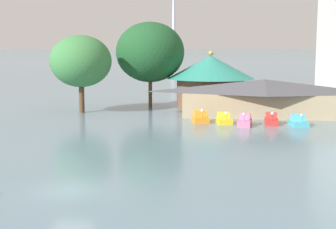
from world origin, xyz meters
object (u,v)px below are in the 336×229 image
Objects in this scene: shoreline_tree_tall_left at (81,61)px; shoreline_tree_mid at (150,52)px; boathouse at (264,97)px; pedal_boat_red at (271,120)px; pedal_boat_yellow at (224,119)px; pedal_boat_orange at (200,118)px; distant_broadcast_tower at (174,0)px; pedal_boat_cyan at (298,121)px; green_roof_pavilion at (211,79)px; pedal_boat_pink at (245,121)px.

shoreline_tree_tall_left is 10.48m from shoreline_tree_mid.
pedal_boat_red is at bearing -86.15° from boathouse.
shoreline_tree_tall_left reaches higher than pedal_boat_yellow.
pedal_boat_red reaches higher than pedal_boat_yellow.
pedal_boat_red is 0.27× the size of shoreline_tree_tall_left.
boathouse is 1.78× the size of shoreline_tree_mid.
boathouse is at bearing 113.51° from pedal_boat_orange.
distant_broadcast_tower is (-29.96, 367.00, 40.09)m from shoreline_tree_tall_left.
pedal_boat_orange is 1.18× the size of pedal_boat_cyan.
pedal_boat_red is 380.23m from distant_broadcast_tower.
green_roof_pavilion reaches higher than pedal_boat_orange.
distant_broadcast_tower is at bearing 95.99° from shoreline_tree_mid.
pedal_boat_orange is 0.15× the size of boathouse.
shoreline_tree_tall_left is (-23.48, 6.61, 6.11)m from pedal_boat_red.
green_roof_pavilion reaches higher than boathouse.
pedal_boat_yellow is 0.02× the size of distant_broadcast_tower.
pedal_boat_orange is at bearing -143.22° from boathouse.
pedal_boat_pink is at bearing -65.49° from pedal_boat_red.
distant_broadcast_tower is at bearing 173.69° from pedal_boat_orange.
pedal_boat_pink is 0.15× the size of boathouse.
green_roof_pavilion is (-7.24, 13.55, 3.56)m from pedal_boat_red.
boathouse is 0.17× the size of distant_broadcast_tower.
shoreline_tree_tall_left is at bearing -85.33° from distant_broadcast_tower.
distant_broadcast_tower reaches higher than pedal_boat_pink.
boathouse is at bearing -47.44° from green_roof_pavilion.
shoreline_tree_tall_left is (-15.63, 6.06, 6.08)m from pedal_boat_orange.
shoreline_tree_tall_left is at bearing -115.26° from pedal_boat_cyan.
pedal_boat_pink is 381.08m from distant_broadcast_tower.
shoreline_tree_mid is (-8.41, -0.06, 3.62)m from green_roof_pavilion.
pedal_boat_cyan is (10.67, -1.31, -0.03)m from pedal_boat_orange.
pedal_boat_yellow is 20.47m from shoreline_tree_tall_left.
pedal_boat_orange is 17.83m from shoreline_tree_tall_left.
pedal_boat_yellow is 0.84× the size of pedal_boat_pink.
pedal_boat_red is 15.77m from green_roof_pavilion.
pedal_boat_cyan is 27.99m from shoreline_tree_tall_left.
shoreline_tree_mid is (-7.80, 12.95, 7.15)m from pedal_boat_orange.
distant_broadcast_tower is (-53.03, 367.50, 44.30)m from boathouse.
pedal_boat_red is at bearing -114.81° from pedal_boat_cyan.
pedal_boat_yellow is at bearing -81.46° from green_roof_pavilion.
pedal_boat_red is 0.23× the size of shoreline_tree_mid.
pedal_boat_cyan is at bearing 101.49° from pedal_boat_pink.
pedal_boat_pink is at bearing -20.99° from shoreline_tree_tall_left.
pedal_boat_red is (5.17, 0.21, 0.00)m from pedal_boat_yellow.
shoreline_tree_mid reaches higher than green_roof_pavilion.
pedal_boat_cyan is (2.82, -0.77, -0.00)m from pedal_boat_red.
distant_broadcast_tower reaches higher than pedal_boat_yellow.
pedal_boat_orange is 0.32× the size of shoreline_tree_tall_left.
shoreline_tree_mid is at bearing -179.62° from green_roof_pavilion.
pedal_boat_cyan is at bearing -37.66° from shoreline_tree_mid.
pedal_boat_pink is at bearing -108.84° from boathouse.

